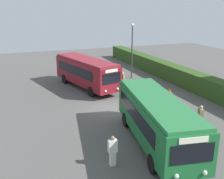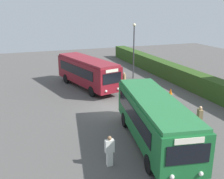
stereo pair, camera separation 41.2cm
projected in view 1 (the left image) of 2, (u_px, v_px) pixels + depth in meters
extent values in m
plane|color=#514F4C|center=(113.00, 108.00, 22.80)|extent=(64.00, 64.00, 0.00)
cube|color=maroon|center=(86.00, 72.00, 27.86)|extent=(9.31, 4.47, 2.29)
cube|color=maroon|center=(86.00, 60.00, 27.50)|extent=(9.00, 4.22, 0.20)
cube|color=black|center=(94.00, 67.00, 28.68)|extent=(6.82, 1.73, 0.92)
cube|color=black|center=(74.00, 70.00, 27.35)|extent=(6.82, 1.73, 0.92)
cube|color=black|center=(112.00, 78.00, 24.26)|extent=(0.51, 1.90, 0.96)
cube|color=silver|center=(112.00, 71.00, 24.06)|extent=(0.35, 1.28, 0.28)
cylinder|color=black|center=(110.00, 88.00, 26.64)|extent=(1.04, 0.51, 1.00)
cylinder|color=black|center=(91.00, 92.00, 25.44)|extent=(1.04, 0.51, 1.00)
cylinder|color=black|center=(82.00, 76.00, 30.99)|extent=(1.04, 0.51, 1.00)
cylinder|color=black|center=(65.00, 79.00, 29.78)|extent=(1.04, 0.51, 1.00)
sphere|color=silver|center=(118.00, 89.00, 24.93)|extent=(0.22, 0.22, 0.22)
sphere|color=silver|center=(106.00, 91.00, 24.21)|extent=(0.22, 0.22, 0.22)
cube|color=#19602D|center=(156.00, 119.00, 16.40)|extent=(9.47, 4.11, 2.23)
cube|color=#27723C|center=(157.00, 100.00, 16.04)|extent=(9.17, 3.86, 0.20)
cube|color=black|center=(174.00, 111.00, 16.83)|extent=(7.05, 1.32, 0.89)
cube|color=black|center=(135.00, 114.00, 16.36)|extent=(7.05, 1.32, 0.89)
cube|color=black|center=(193.00, 154.00, 12.00)|extent=(0.41, 2.03, 0.94)
cube|color=silver|center=(194.00, 140.00, 11.81)|extent=(0.29, 1.36, 0.28)
cylinder|color=black|center=(195.00, 159.00, 14.29)|extent=(1.03, 0.45, 1.00)
cylinder|color=black|center=(153.00, 164.00, 13.86)|extent=(1.03, 0.45, 1.00)
cylinder|color=black|center=(157.00, 117.00, 19.62)|extent=(1.03, 0.45, 1.00)
cylinder|color=black|center=(126.00, 120.00, 19.19)|extent=(1.03, 0.45, 1.00)
sphere|color=silver|center=(205.00, 173.00, 12.42)|extent=(0.22, 0.22, 0.22)
sphere|color=silver|center=(176.00, 176.00, 12.17)|extent=(0.22, 0.22, 0.22)
cube|color=black|center=(123.00, 85.00, 27.71)|extent=(0.35, 0.35, 0.82)
cube|color=olive|center=(123.00, 78.00, 27.49)|extent=(0.47, 0.47, 0.72)
sphere|color=tan|center=(123.00, 73.00, 27.35)|extent=(0.23, 0.23, 0.23)
cube|color=olive|center=(199.00, 125.00, 18.51)|extent=(0.36, 0.32, 0.85)
cube|color=olive|center=(201.00, 114.00, 18.28)|extent=(0.53, 0.39, 0.75)
sphere|color=tan|center=(201.00, 107.00, 18.13)|extent=(0.23, 0.23, 0.23)
cube|color=silver|center=(113.00, 159.00, 14.50)|extent=(0.24, 0.31, 0.80)
cube|color=silver|center=(113.00, 146.00, 14.28)|extent=(0.26, 0.48, 0.70)
sphere|color=#8C6647|center=(113.00, 138.00, 14.14)|extent=(0.22, 0.22, 0.22)
cube|color=#2D4C1B|center=(206.00, 86.00, 25.87)|extent=(44.00, 1.55, 1.78)
cone|color=orange|center=(170.00, 91.00, 26.26)|extent=(0.36, 0.36, 0.60)
cylinder|color=#38383D|center=(132.00, 53.00, 31.22)|extent=(0.14, 0.14, 5.93)
sphere|color=beige|center=(133.00, 25.00, 30.30)|extent=(0.36, 0.36, 0.36)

